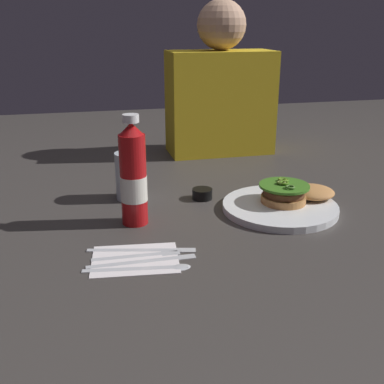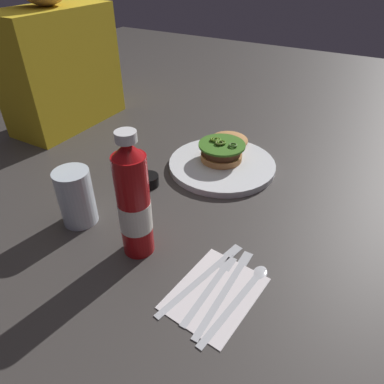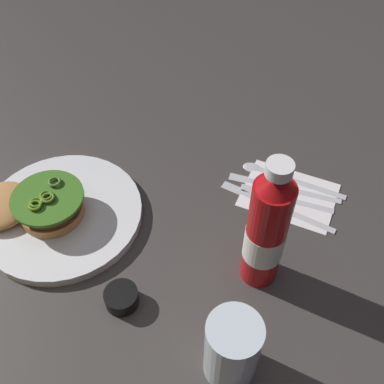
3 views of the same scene
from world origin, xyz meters
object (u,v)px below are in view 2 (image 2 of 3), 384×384
(condiment_cup, at_px, (148,180))
(fork_utensil, at_px, (214,281))
(napkin, at_px, (215,293))
(spoon_utensil, at_px, (244,291))
(dinner_plate, at_px, (222,165))
(burger_sandwich, at_px, (224,147))
(butter_knife, at_px, (229,284))
(water_glass, at_px, (76,197))
(steak_knife, at_px, (207,272))
(ketchup_bottle, at_px, (134,204))
(diner_person, at_px, (57,55))

(condiment_cup, distance_m, fork_utensil, 0.34)
(napkin, xyz_separation_m, spoon_utensil, (0.03, -0.04, 0.00))
(dinner_plate, distance_m, burger_sandwich, 0.05)
(condiment_cup, distance_m, spoon_utensil, 0.38)
(dinner_plate, height_order, butter_knife, dinner_plate)
(water_glass, height_order, steak_knife, water_glass)
(fork_utensil, bearing_deg, water_glass, 88.33)
(ketchup_bottle, relative_size, fork_utensil, 1.44)
(burger_sandwich, bearing_deg, condiment_cup, 153.22)
(burger_sandwich, relative_size, spoon_utensil, 1.01)
(burger_sandwich, xyz_separation_m, condiment_cup, (-0.21, 0.11, -0.02))
(napkin, bearing_deg, condiment_cup, 54.09)
(dinner_plate, bearing_deg, ketchup_bottle, 178.79)
(napkin, bearing_deg, diner_person, 62.12)
(spoon_utensil, bearing_deg, diner_person, 64.97)
(spoon_utensil, relative_size, fork_utensil, 1.16)
(fork_utensil, xyz_separation_m, steak_knife, (0.01, 0.02, 0.00))
(ketchup_bottle, xyz_separation_m, condiment_cup, (0.19, 0.11, -0.10))
(dinner_plate, relative_size, spoon_utensil, 1.39)
(condiment_cup, height_order, napkin, condiment_cup)
(butter_knife, bearing_deg, spoon_utensil, -88.71)
(burger_sandwich, distance_m, fork_utensil, 0.44)
(spoon_utensil, height_order, diner_person, diner_person)
(burger_sandwich, relative_size, ketchup_bottle, 0.81)
(napkin, distance_m, fork_utensil, 0.02)
(steak_knife, bearing_deg, spoon_utensil, -93.82)
(napkin, xyz_separation_m, diner_person, (0.39, 0.73, 0.21))
(steak_knife, bearing_deg, butter_knife, -97.16)
(dinner_plate, distance_m, steak_knife, 0.37)
(fork_utensil, relative_size, diner_person, 0.34)
(condiment_cup, xyz_separation_m, diner_person, (0.18, 0.44, 0.20))
(burger_sandwich, xyz_separation_m, ketchup_bottle, (-0.40, -0.01, 0.07))
(napkin, distance_m, butter_knife, 0.03)
(dinner_plate, xyz_separation_m, diner_person, (0.01, 0.56, 0.21))
(burger_sandwich, xyz_separation_m, water_glass, (-0.39, 0.15, 0.02))
(ketchup_bottle, bearing_deg, fork_utensil, -90.78)
(water_glass, bearing_deg, spoon_utensil, -90.48)
(condiment_cup, xyz_separation_m, steak_knife, (-0.18, -0.26, -0.01))
(diner_person, bearing_deg, ketchup_bottle, -123.35)
(ketchup_bottle, xyz_separation_m, steak_knife, (0.01, -0.15, -0.11))
(burger_sandwich, distance_m, spoon_utensil, 0.46)
(butter_knife, relative_size, steak_knife, 0.97)
(spoon_utensil, xyz_separation_m, diner_person, (0.36, 0.78, 0.21))
(spoon_utensil, height_order, butter_knife, same)
(spoon_utensil, bearing_deg, napkin, 121.45)
(burger_sandwich, bearing_deg, napkin, -156.16)
(dinner_plate, relative_size, butter_knife, 1.32)
(burger_sandwich, xyz_separation_m, spoon_utensil, (-0.39, -0.23, -0.03))
(water_glass, height_order, condiment_cup, water_glass)
(dinner_plate, distance_m, butter_knife, 0.39)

